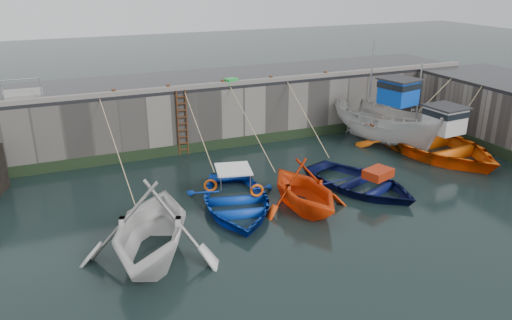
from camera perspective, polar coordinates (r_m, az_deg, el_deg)
name	(u,v)px	position (r m, az deg, el deg)	size (l,w,h in m)	color
ground	(322,240)	(17.02, 7.50, -9.08)	(120.00, 120.00, 0.00)	black
quay_back	(206,108)	(27.16, -5.75, 5.93)	(30.00, 5.00, 3.00)	slate
road_back	(205,79)	(26.80, -5.87, 9.19)	(30.00, 5.00, 0.16)	black
kerb_back	(219,84)	(24.57, -4.21, 8.62)	(30.00, 0.30, 0.20)	slate
algae_back	(222,144)	(25.21, -3.89, 1.83)	(30.00, 0.08, 0.50)	black
ladder	(182,123)	(24.21, -8.41, 4.18)	(0.51, 0.08, 3.20)	#3F1E0F
boat_near_white	(153,257)	(16.31, -11.70, -10.80)	(4.56, 5.28, 2.78)	silver
boat_near_white_rope	(124,189)	(21.30, -14.90, -3.24)	(0.04, 6.84, 3.10)	tan
boat_near_blue	(236,208)	(19.06, -2.33, -5.45)	(3.78, 5.29, 1.10)	#0B37AB
boat_near_blue_rope	(200,167)	(23.00, -6.36, -0.81)	(0.04, 4.84, 3.10)	tan
boat_near_blacktrim	(303,207)	(19.15, 5.39, -5.40)	(3.62, 4.19, 2.21)	#EB3F0C
boat_near_blacktrim_rope	(252,163)	(23.31, -0.45, -0.39)	(0.04, 5.69, 3.10)	tan
boat_near_navy	(360,189)	(21.07, 11.78, -3.24)	(3.65, 5.10, 1.06)	#0A1042
boat_near_navy_rope	(305,153)	(24.78, 5.65, 0.82)	(0.04, 5.16, 3.10)	tan
boat_far_white	(386,124)	(26.48, 14.65, 4.04)	(4.01, 7.13, 5.60)	silver
boat_far_orange	(432,143)	(26.01, 19.47, 1.87)	(6.09, 8.07, 4.58)	#FC640D
fish_crate	(231,82)	(24.91, -2.89, 8.94)	(0.62, 0.44, 0.31)	green
railing	(23,94)	(24.39, -25.08, 6.87)	(1.60, 1.05, 1.00)	#A5A8AD
bollard_a	(114,92)	(23.57, -15.95, 7.45)	(0.18, 0.18, 0.28)	#3F1E0F
bollard_b	(168,88)	(23.99, -10.00, 8.16)	(0.18, 0.18, 0.28)	#3F1E0F
bollard_c	(223,83)	(24.72, -3.85, 8.79)	(0.18, 0.18, 0.28)	#3F1E0F
bollard_d	(271,79)	(25.68, 1.70, 9.28)	(0.18, 0.18, 0.28)	#3F1E0F
bollard_e	(325,74)	(27.15, 7.94, 9.73)	(0.18, 0.18, 0.28)	#3F1E0F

